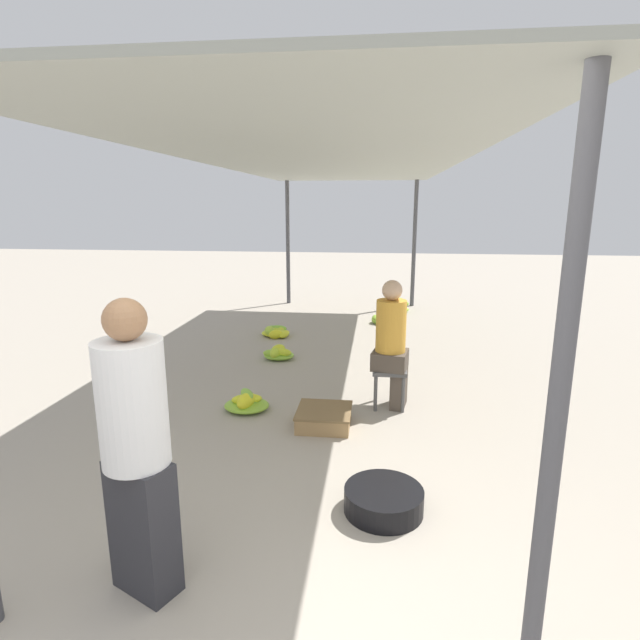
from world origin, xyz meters
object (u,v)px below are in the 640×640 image
object	(u,v)px
stool	(389,376)
banana_pile_right_0	(386,320)
vendor_foreground	(136,447)
banana_pile_left_1	(247,402)
banana_pile_left_0	(278,353)
banana_pile_right_1	(399,307)
vendor_seated	(392,342)
crate_near	(324,417)
basin_black	(384,500)
banana_pile_left_2	(275,332)

from	to	relation	value
stool	banana_pile_right_0	bearing A→B (deg)	89.80
vendor_foreground	banana_pile_left_1	xyz separation A→B (m)	(-0.08, 2.40, -0.75)
banana_pile_left_0	banana_pile_right_1	distance (m)	3.65
banana_pile_right_0	banana_pile_right_1	xyz separation A→B (m)	(0.26, 1.00, 0.04)
vendor_seated	banana_pile_left_1	bearing A→B (deg)	-169.20
vendor_seated	crate_near	world-z (taller)	vendor_seated
vendor_foreground	crate_near	distance (m)	2.37
vendor_seated	basin_black	xyz separation A→B (m)	(-0.08, -1.83, -0.60)
banana_pile_left_1	crate_near	bearing A→B (deg)	-18.00
basin_black	crate_near	world-z (taller)	same
banana_pile_left_0	vendor_seated	bearing A→B (deg)	-44.99
basin_black	banana_pile_right_1	distance (m)	6.52
banana_pile_right_1	vendor_seated	bearing A→B (deg)	-93.14
vendor_seated	banana_pile_left_2	size ratio (longest dim) A/B	2.30
basin_black	banana_pile_left_0	distance (m)	3.58
banana_pile_left_0	crate_near	distance (m)	2.18
stool	crate_near	bearing A→B (deg)	-138.75
vendor_seated	banana_pile_right_0	xyz separation A→B (m)	(-0.01, 3.68, -0.61)
banana_pile_left_1	basin_black	bearing A→B (deg)	-48.82
crate_near	banana_pile_right_1	bearing A→B (deg)	80.37
banana_pile_left_1	banana_pile_right_0	world-z (taller)	banana_pile_left_1
vendor_foreground	stool	bearing A→B (deg)	63.35
vendor_seated	banana_pile_right_1	size ratio (longest dim) A/B	2.77
vendor_seated	banana_pile_right_1	xyz separation A→B (m)	(0.26, 4.68, -0.58)
banana_pile_left_2	crate_near	world-z (taller)	same
basin_black	banana_pile_right_1	size ratio (longest dim) A/B	1.13
vendor_foreground	stool	size ratio (longest dim) A/B	3.86
banana_pile_left_0	banana_pile_right_0	bearing A→B (deg)	56.45
basin_black	banana_pile_right_0	distance (m)	5.51
vendor_foreground	banana_pile_left_1	bearing A→B (deg)	91.99
banana_pile_left_1	banana_pile_right_1	bearing A→B (deg)	71.10
vendor_foreground	basin_black	size ratio (longest dim) A/B	2.98
banana_pile_left_2	banana_pile_right_0	xyz separation A→B (m)	(1.75, 1.04, 0.00)
basin_black	banana_pile_left_1	xyz separation A→B (m)	(-1.36, 1.55, 0.00)
banana_pile_left_2	banana_pile_right_0	bearing A→B (deg)	30.83
vendor_foreground	stool	xyz separation A→B (m)	(1.34, 2.67, -0.50)
banana_pile_left_0	banana_pile_left_2	size ratio (longest dim) A/B	0.81
crate_near	banana_pile_left_1	bearing A→B (deg)	162.00
vendor_foreground	basin_black	distance (m)	1.70
banana_pile_left_0	crate_near	bearing A→B (deg)	-67.27
banana_pile_left_1	banana_pile_left_2	distance (m)	2.93
stool	banana_pile_left_0	world-z (taller)	stool
vendor_foreground	stool	world-z (taller)	vendor_foreground
banana_pile_left_1	banana_pile_left_2	world-z (taller)	banana_pile_left_1
stool	banana_pile_left_0	size ratio (longest dim) A/B	0.89
vendor_foreground	basin_black	bearing A→B (deg)	33.48
vendor_foreground	banana_pile_right_1	distance (m)	7.56
banana_pile_left_2	banana_pile_left_1	bearing A→B (deg)	-83.91
basin_black	banana_pile_right_1	xyz separation A→B (m)	(0.34, 6.51, 0.03)
banana_pile_right_0	banana_pile_left_2	bearing A→B (deg)	-149.17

